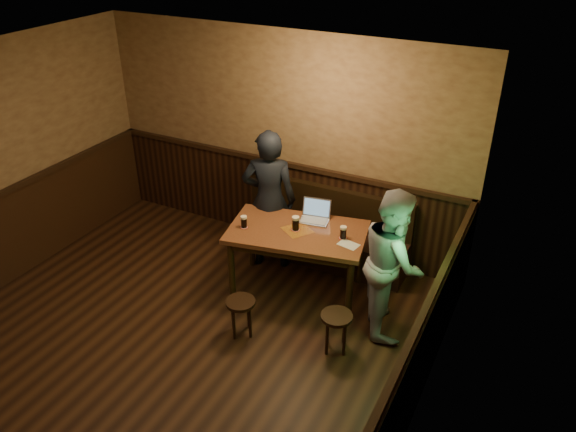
% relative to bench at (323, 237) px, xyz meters
% --- Properties ---
extents(room, '(5.04, 6.04, 2.84)m').
position_rel_bench_xyz_m(room, '(-0.73, -2.53, 0.89)').
color(room, black).
rests_on(room, ground).
extents(bench, '(2.20, 0.50, 0.95)m').
position_rel_bench_xyz_m(bench, '(0.00, 0.00, 0.00)').
color(bench, black).
rests_on(bench, ground).
extents(pub_table, '(1.68, 1.17, 0.83)m').
position_rel_bench_xyz_m(pub_table, '(-0.00, -0.76, 0.40)').
color(pub_table, brown).
rests_on(pub_table, ground).
extents(stool_left, '(0.36, 0.36, 0.43)m').
position_rel_bench_xyz_m(stool_left, '(-0.19, -1.72, 0.03)').
color(stool_left, black).
rests_on(stool_left, ground).
extents(stool_right, '(0.43, 0.43, 0.44)m').
position_rel_bench_xyz_m(stool_right, '(0.80, -1.49, 0.04)').
color(stool_right, black).
rests_on(stool_right, ground).
extents(pint_left, '(0.09, 0.09, 0.15)m').
position_rel_bench_xyz_m(pint_left, '(-0.57, -0.97, 0.59)').
color(pint_left, '#A31414').
rests_on(pint_left, pub_table).
extents(pint_mid, '(0.11, 0.11, 0.17)m').
position_rel_bench_xyz_m(pint_mid, '(-0.02, -0.76, 0.60)').
color(pint_mid, '#A31414').
rests_on(pint_mid, pub_table).
extents(pint_right, '(0.10, 0.10, 0.15)m').
position_rel_bench_xyz_m(pint_right, '(0.52, -0.68, 0.59)').
color(pint_right, '#A31414').
rests_on(pint_right, pub_table).
extents(laptop, '(0.37, 0.32, 0.23)m').
position_rel_bench_xyz_m(laptop, '(0.08, -0.44, 0.57)').
color(laptop, silver).
rests_on(laptop, pub_table).
extents(menu, '(0.24, 0.19, 0.00)m').
position_rel_bench_xyz_m(menu, '(0.63, -0.78, 0.52)').
color(menu, silver).
rests_on(menu, pub_table).
extents(person_suit, '(0.77, 0.64, 1.80)m').
position_rel_bench_xyz_m(person_suit, '(-0.56, -0.39, 0.59)').
color(person_suit, black).
rests_on(person_suit, ground).
extents(person_grey, '(0.90, 0.99, 1.64)m').
position_rel_bench_xyz_m(person_grey, '(1.15, -0.87, 0.51)').
color(person_grey, '#94949A').
rests_on(person_grey, ground).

